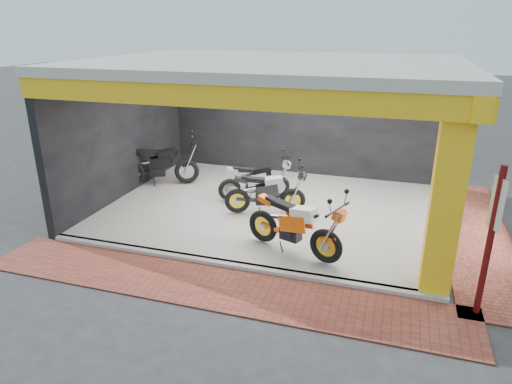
# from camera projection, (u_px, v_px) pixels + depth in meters

# --- Properties ---
(ground) EXTENTS (80.00, 80.00, 0.00)m
(ground) POSITION_uv_depth(u_px,v_px,m) (246.00, 244.00, 9.81)
(ground) COLOR #2D2D30
(ground) RESTS_ON ground
(showroom_floor) EXTENTS (8.00, 6.00, 0.10)m
(showroom_floor) POSITION_uv_depth(u_px,v_px,m) (271.00, 208.00, 11.59)
(showroom_floor) COLOR silver
(showroom_floor) RESTS_ON ground
(showroom_ceiling) EXTENTS (8.40, 6.40, 0.20)m
(showroom_ceiling) POSITION_uv_depth(u_px,v_px,m) (273.00, 64.00, 10.36)
(showroom_ceiling) COLOR beige
(showroom_ceiling) RESTS_ON corner_column
(back_wall) EXTENTS (8.20, 0.20, 3.50)m
(back_wall) POSITION_uv_depth(u_px,v_px,m) (299.00, 119.00, 13.77)
(back_wall) COLOR black
(back_wall) RESTS_ON ground
(left_wall) EXTENTS (0.20, 6.20, 3.50)m
(left_wall) POSITION_uv_depth(u_px,v_px,m) (124.00, 132.00, 12.16)
(left_wall) COLOR black
(left_wall) RESTS_ON ground
(corner_column) EXTENTS (0.50, 0.50, 3.50)m
(corner_column) POSITION_uv_depth(u_px,v_px,m) (446.00, 199.00, 7.48)
(corner_column) COLOR yellow
(corner_column) RESTS_ON ground
(header_beam_front) EXTENTS (8.40, 0.30, 0.40)m
(header_beam_front) POSITION_uv_depth(u_px,v_px,m) (225.00, 96.00, 7.78)
(header_beam_front) COLOR yellow
(header_beam_front) RESTS_ON corner_column
(header_beam_right) EXTENTS (0.30, 6.40, 0.40)m
(header_beam_right) POSITION_uv_depth(u_px,v_px,m) (461.00, 84.00, 9.33)
(header_beam_right) COLOR yellow
(header_beam_right) RESTS_ON corner_column
(floor_kerb) EXTENTS (8.00, 0.20, 0.10)m
(floor_kerb) POSITION_uv_depth(u_px,v_px,m) (229.00, 264.00, 8.88)
(floor_kerb) COLOR silver
(floor_kerb) RESTS_ON ground
(paver_front) EXTENTS (9.00, 1.40, 0.03)m
(paver_front) POSITION_uv_depth(u_px,v_px,m) (214.00, 287.00, 8.20)
(paver_front) COLOR brown
(paver_front) RESTS_ON ground
(paver_right) EXTENTS (1.40, 7.00, 0.03)m
(paver_right) POSITION_uv_depth(u_px,v_px,m) (476.00, 234.00, 10.24)
(paver_right) COLOR brown
(paver_right) RESTS_ON ground
(signpost) EXTENTS (0.13, 0.34, 2.53)m
(signpost) POSITION_uv_depth(u_px,v_px,m) (491.00, 237.00, 6.99)
(signpost) COLOR #570D0D
(signpost) RESTS_ON ground
(moto_hero) EXTENTS (2.47, 1.61, 1.42)m
(moto_hero) POSITION_uv_depth(u_px,v_px,m) (327.00, 230.00, 8.58)
(moto_hero) COLOR #FF5A0A
(moto_hero) RESTS_ON showroom_floor
(moto_row_a) EXTENTS (2.21, 1.40, 1.27)m
(moto_row_a) POSITION_uv_depth(u_px,v_px,m) (293.00, 189.00, 10.96)
(moto_row_a) COLOR black
(moto_row_a) RESTS_ON showroom_floor
(moto_row_b) EXTENTS (2.12, 1.59, 1.23)m
(moto_row_b) POSITION_uv_depth(u_px,v_px,m) (279.00, 176.00, 11.92)
(moto_row_b) COLOR #A1A3A8
(moto_row_b) RESTS_ON showroom_floor
(moto_row_d) EXTENTS (2.50, 1.77, 1.44)m
(moto_row_d) POSITION_uv_depth(u_px,v_px,m) (186.00, 160.00, 12.99)
(moto_row_d) COLOR black
(moto_row_d) RESTS_ON showroom_floor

